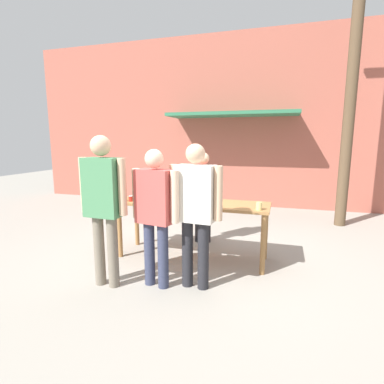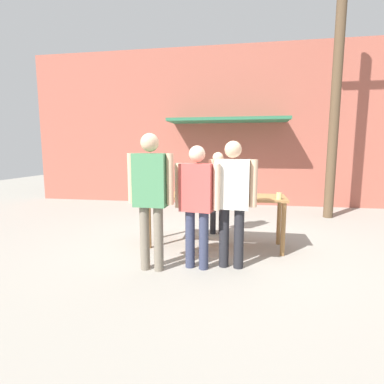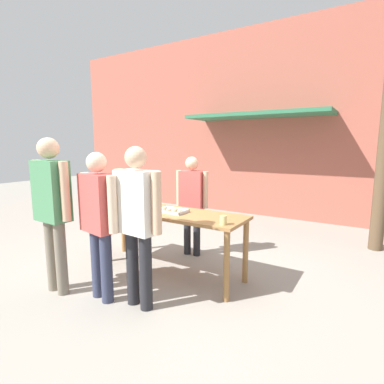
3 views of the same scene
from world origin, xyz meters
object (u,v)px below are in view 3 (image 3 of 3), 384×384
at_px(condiment_jar_ketchup, 106,203).
at_px(person_customer_with_cup, 137,214).
at_px(food_tray_buns, 172,211).
at_px(condiment_jar_mustard, 101,203).
at_px(person_customer_holding_hotdog, 52,202).
at_px(food_tray_sausages, 141,207).
at_px(person_customer_waiting_in_line, 99,214).
at_px(beer_cup, 223,220).
at_px(person_server_behind_table, 192,197).

bearing_deg(condiment_jar_ketchup, person_customer_with_cup, -28.80).
distance_m(food_tray_buns, condiment_jar_ketchup, 1.05).
bearing_deg(condiment_jar_mustard, person_customer_holding_hotdog, -75.20).
bearing_deg(food_tray_sausages, person_customer_with_cup, -50.48).
relative_size(food_tray_buns, person_customer_waiting_in_line, 0.23).
bearing_deg(condiment_jar_ketchup, food_tray_buns, 10.20).
bearing_deg(person_customer_holding_hotdog, person_customer_waiting_in_line, -162.45).
height_order(condiment_jar_mustard, beer_cup, beer_cup).
height_order(condiment_jar_ketchup, person_customer_holding_hotdog, person_customer_holding_hotdog).
distance_m(beer_cup, person_customer_with_cup, 0.95).
height_order(food_tray_sausages, condiment_jar_ketchup, condiment_jar_ketchup).
xyz_separation_m(food_tray_sausages, person_customer_waiting_in_line, (0.23, -0.95, 0.11)).
bearing_deg(person_customer_waiting_in_line, person_customer_with_cup, -156.93).
bearing_deg(person_customer_holding_hotdog, food_tray_sausages, -105.83).
relative_size(food_tray_sausages, person_customer_with_cup, 0.22).
bearing_deg(beer_cup, person_customer_with_cup, -136.92).
distance_m(condiment_jar_ketchup, person_customer_with_cup, 1.37).
relative_size(condiment_jar_ketchup, beer_cup, 0.81).
height_order(condiment_jar_mustard, person_customer_with_cup, person_customer_with_cup).
height_order(condiment_jar_ketchup, person_server_behind_table, person_server_behind_table).
bearing_deg(person_server_behind_table, person_customer_waiting_in_line, -101.91).
bearing_deg(condiment_jar_ketchup, person_customer_waiting_in_line, -46.32).
bearing_deg(condiment_jar_mustard, food_tray_buns, 10.15).
height_order(food_tray_buns, person_customer_waiting_in_line, person_customer_waiting_in_line).
relative_size(condiment_jar_ketchup, person_customer_holding_hotdog, 0.05).
bearing_deg(condiment_jar_ketchup, person_customer_holding_hotdog, -81.48).
height_order(food_tray_sausages, person_customer_waiting_in_line, person_customer_waiting_in_line).
relative_size(condiment_jar_mustard, condiment_jar_ketchup, 1.00).
distance_m(condiment_jar_ketchup, beer_cup, 1.88).
distance_m(food_tray_buns, person_server_behind_table, 0.79).
distance_m(food_tray_sausages, person_server_behind_table, 0.86).
bearing_deg(condiment_jar_mustard, beer_cup, 0.09).
bearing_deg(person_customer_with_cup, beer_cup, -132.46).
bearing_deg(person_customer_with_cup, food_tray_sausages, -46.03).
bearing_deg(food_tray_sausages, condiment_jar_mustard, -161.08).
bearing_deg(person_customer_with_cup, condiment_jar_ketchup, -24.34).
height_order(condiment_jar_mustard, person_customer_holding_hotdog, person_customer_holding_hotdog).
distance_m(food_tray_buns, person_customer_with_cup, 0.87).
bearing_deg(beer_cup, food_tray_sausages, 171.68).
height_order(beer_cup, person_customer_waiting_in_line, person_customer_waiting_in_line).
height_order(person_customer_with_cup, person_customer_waiting_in_line, person_customer_with_cup).
xyz_separation_m(food_tray_buns, person_server_behind_table, (-0.17, 0.77, 0.05)).
bearing_deg(food_tray_sausages, condiment_jar_ketchup, -159.29).
height_order(food_tray_buns, condiment_jar_ketchup, condiment_jar_ketchup).
bearing_deg(person_customer_waiting_in_line, person_server_behind_table, -84.45).
bearing_deg(beer_cup, person_customer_holding_hotdog, -152.29).
relative_size(condiment_jar_mustard, person_customer_waiting_in_line, 0.05).
xyz_separation_m(beer_cup, person_customer_waiting_in_line, (-1.15, -0.75, 0.07)).
xyz_separation_m(food_tray_buns, person_customer_with_cup, (0.16, -0.84, 0.14)).
bearing_deg(condiment_jar_mustard, person_server_behind_table, 45.30).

